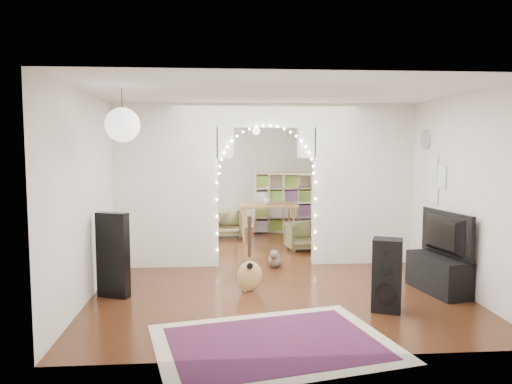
{
  "coord_description": "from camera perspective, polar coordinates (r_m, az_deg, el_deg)",
  "views": [
    {
      "loc": [
        -0.83,
        -8.28,
        2.03
      ],
      "look_at": [
        -0.14,
        0.3,
        1.2
      ],
      "focal_mm": 35.0,
      "sensor_mm": 36.0,
      "label": 1
    }
  ],
  "objects": [
    {
      "name": "dining_table",
      "position": [
        10.64,
        1.28,
        -1.78
      ],
      "size": [
        1.21,
        0.81,
        0.76
      ],
      "rotation": [
        0.0,
        0.0,
        0.01
      ],
      "color": "brown",
      "rests_on": "floor"
    },
    {
      "name": "floor",
      "position": [
        8.56,
        1.13,
        -8.22
      ],
      "size": [
        7.5,
        7.5,
        0.0
      ],
      "primitive_type": "plane",
      "color": "black",
      "rests_on": "ground"
    },
    {
      "name": "ceiling_fan",
      "position": [
        10.32,
        0.03,
        7.56
      ],
      "size": [
        1.1,
        1.1,
        0.3
      ],
      "primitive_type": null,
      "color": "gold",
      "rests_on": "ceiling"
    },
    {
      "name": "ceiling",
      "position": [
        8.34,
        1.16,
        10.1
      ],
      "size": [
        5.0,
        7.5,
        0.02
      ],
      "primitive_type": "cube",
      "color": "white",
      "rests_on": "wall_back"
    },
    {
      "name": "bookcase",
      "position": [
        11.51,
        3.1,
        -1.2
      ],
      "size": [
        1.37,
        0.75,
        1.38
      ],
      "primitive_type": "cube",
      "rotation": [
        0.0,
        0.0,
        -0.33
      ],
      "color": "beige",
      "rests_on": "floor"
    },
    {
      "name": "guitar_case",
      "position": [
        6.91,
        -16.02,
        -6.94
      ],
      "size": [
        0.46,
        0.3,
        1.14
      ],
      "primitive_type": "cube",
      "rotation": [
        0.0,
        0.0,
        -0.39
      ],
      "color": "black",
      "rests_on": "floor"
    },
    {
      "name": "wall_back",
      "position": [
        12.07,
        -0.64,
        2.28
      ],
      "size": [
        5.0,
        0.02,
        2.7
      ],
      "primitive_type": "cube",
      "color": "silver",
      "rests_on": "floor"
    },
    {
      "name": "flower_vase",
      "position": [
        10.62,
        1.28,
        -0.87
      ],
      "size": [
        0.18,
        0.18,
        0.19
      ],
      "primitive_type": "imported",
      "rotation": [
        0.0,
        0.0,
        0.01
      ],
      "color": "silver",
      "rests_on": "dining_table"
    },
    {
      "name": "area_rug",
      "position": [
        5.31,
        2.07,
        -16.89
      ],
      "size": [
        2.7,
        2.25,
        0.02
      ],
      "primitive_type": "cube",
      "rotation": [
        0.0,
        0.0,
        0.22
      ],
      "color": "maroon",
      "rests_on": "floor"
    },
    {
      "name": "floor_speaker",
      "position": [
        6.35,
        14.74,
        -9.18
      ],
      "size": [
        0.43,
        0.41,
        0.89
      ],
      "rotation": [
        0.0,
        0.0,
        -0.39
      ],
      "color": "black",
      "rests_on": "floor"
    },
    {
      "name": "dining_chair_left",
      "position": [
        10.95,
        -3.21,
        -3.68
      ],
      "size": [
        0.61,
        0.62,
        0.57
      ],
      "primitive_type": "imported",
      "rotation": [
        0.0,
        0.0,
        -0.0
      ],
      "color": "#4D4726",
      "rests_on": "floor"
    },
    {
      "name": "media_console",
      "position": [
        7.37,
        20.11,
        -8.82
      ],
      "size": [
        0.57,
        1.05,
        0.5
      ],
      "primitive_type": "cube",
      "rotation": [
        0.0,
        0.0,
        0.18
      ],
      "color": "black",
      "rests_on": "floor"
    },
    {
      "name": "wall_front",
      "position": [
        4.65,
        5.78,
        -2.95
      ],
      "size": [
        5.0,
        0.02,
        2.7
      ],
      "primitive_type": "cube",
      "color": "silver",
      "rests_on": "floor"
    },
    {
      "name": "dining_chair_right",
      "position": [
        9.64,
        5.3,
        -5.06
      ],
      "size": [
        0.63,
        0.64,
        0.53
      ],
      "primitive_type": "imported",
      "rotation": [
        0.0,
        0.0,
        0.11
      ],
      "color": "#4D4726",
      "rests_on": "floor"
    },
    {
      "name": "tabby_cat",
      "position": [
        8.28,
        2.16,
        -7.7
      ],
      "size": [
        0.28,
        0.52,
        0.34
      ],
      "rotation": [
        0.0,
        0.0,
        -0.18
      ],
      "color": "brown",
      "rests_on": "floor"
    },
    {
      "name": "wall_clock",
      "position": [
        8.36,
        18.84,
        5.69
      ],
      "size": [
        0.03,
        0.31,
        0.31
      ],
      "primitive_type": "cylinder",
      "rotation": [
        0.0,
        1.57,
        0.0
      ],
      "color": "white",
      "rests_on": "wall_right"
    },
    {
      "name": "paper_lantern",
      "position": [
        5.98,
        -15.01,
        7.42
      ],
      "size": [
        0.4,
        0.4,
        0.4
      ],
      "primitive_type": "sphere",
      "color": "white",
      "rests_on": "ceiling"
    },
    {
      "name": "wall_left",
      "position": [
        8.47,
        -15.94,
        0.68
      ],
      "size": [
        0.02,
        7.5,
        2.7
      ],
      "primitive_type": "cube",
      "color": "silver",
      "rests_on": "floor"
    },
    {
      "name": "picture_frames",
      "position": [
        8.01,
        19.84,
        1.38
      ],
      "size": [
        0.02,
        0.5,
        0.7
      ],
      "primitive_type": null,
      "color": "white",
      "rests_on": "wall_right"
    },
    {
      "name": "fairy_lights",
      "position": [
        8.2,
        1.24,
        2.14
      ],
      "size": [
        1.64,
        0.04,
        1.6
      ],
      "primitive_type": null,
      "color": "#FFEABF",
      "rests_on": "divider_wall"
    },
    {
      "name": "window",
      "position": [
        10.22,
        -13.82,
        2.37
      ],
      "size": [
        0.04,
        1.2,
        1.4
      ],
      "primitive_type": "cube",
      "color": "white",
      "rests_on": "wall_left"
    },
    {
      "name": "divider_wall",
      "position": [
        8.34,
        1.14,
        1.34
      ],
      "size": [
        5.0,
        0.2,
        2.7
      ],
      "color": "silver",
      "rests_on": "floor"
    },
    {
      "name": "tv",
      "position": [
        7.25,
        20.26,
        -4.53
      ],
      "size": [
        0.33,
        1.08,
        0.62
      ],
      "primitive_type": "imported",
      "rotation": [
        0.0,
        0.0,
        1.75
      ],
      "color": "black",
      "rests_on": "media_console"
    },
    {
      "name": "wall_right",
      "position": [
        8.95,
        17.29,
        0.89
      ],
      "size": [
        0.02,
        7.5,
        2.7
      ],
      "primitive_type": "cube",
      "color": "silver",
      "rests_on": "floor"
    },
    {
      "name": "acoustic_guitar",
      "position": [
        6.93,
        -0.75,
        -8.22
      ],
      "size": [
        0.37,
        0.26,
        0.89
      ],
      "rotation": [
        0.0,
        0.0,
        0.43
      ],
      "color": "tan",
      "rests_on": "floor"
    }
  ]
}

